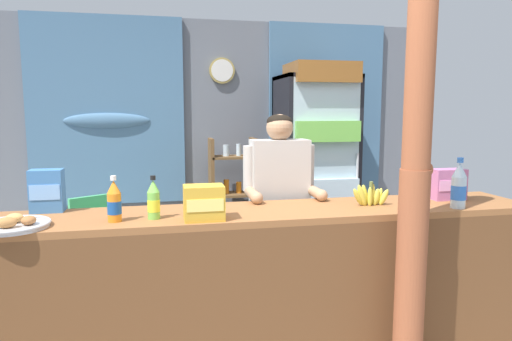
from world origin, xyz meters
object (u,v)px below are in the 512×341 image
object	(u,v)px
shopkeeper	(279,195)
snack_box_choco_powder	(204,203)
bottle_shelf_rack	(233,198)
drink_fridge	(316,155)
soda_bottle_orange_soda	(114,202)
snack_box_wafer	(448,184)
soda_bottle_lime_soda	(154,201)
snack_box_biscuit	(47,191)
timber_post	(415,179)
stall_counter	(271,275)
soda_bottle_water	(459,187)
plastic_lawn_chair	(101,240)
pastry_tray	(12,224)
banana_bunch	(370,196)

from	to	relation	value
shopkeeper	snack_box_choco_powder	bearing A→B (deg)	-133.96
bottle_shelf_rack	drink_fridge	bearing A→B (deg)	-10.48
soda_bottle_orange_soda	snack_box_wafer	xyz separation A→B (m)	(2.17, 0.18, -0.00)
drink_fridge	snack_box_wafer	bearing A→B (deg)	-79.07
soda_bottle_orange_soda	snack_box_wafer	bearing A→B (deg)	4.66
soda_bottle_lime_soda	snack_box_choco_powder	distance (m)	0.29
soda_bottle_lime_soda	snack_box_biscuit	world-z (taller)	snack_box_biscuit
timber_post	snack_box_wafer	world-z (taller)	timber_post
timber_post	snack_box_biscuit	size ratio (longest dim) A/B	9.89
snack_box_biscuit	stall_counter	bearing A→B (deg)	-14.65
drink_fridge	soda_bottle_water	xyz separation A→B (m)	(0.23, -1.99, -0.02)
plastic_lawn_chair	snack_box_biscuit	world-z (taller)	snack_box_biscuit
snack_box_choco_powder	soda_bottle_lime_soda	bearing A→B (deg)	163.73
plastic_lawn_chair	snack_box_wafer	world-z (taller)	snack_box_wafer
shopkeeper	snack_box_wafer	distance (m)	1.16
shopkeeper	pastry_tray	xyz separation A→B (m)	(-1.59, -0.61, 0.02)
soda_bottle_lime_soda	soda_bottle_orange_soda	xyz separation A→B (m)	(-0.21, -0.02, 0.00)
soda_bottle_water	snack_box_biscuit	world-z (taller)	soda_bottle_water
drink_fridge	pastry_tray	size ratio (longest dim) A/B	5.50
shopkeeper	soda_bottle_lime_soda	xyz separation A→B (m)	(-0.88, -0.54, 0.10)
snack_box_choco_powder	pastry_tray	size ratio (longest dim) A/B	0.59
drink_fridge	banana_bunch	world-z (taller)	drink_fridge
banana_bunch	stall_counter	bearing A→B (deg)	-171.08
shopkeeper	snack_box_biscuit	world-z (taller)	shopkeeper
pastry_tray	banana_bunch	size ratio (longest dim) A/B	1.40
soda_bottle_orange_soda	snack_box_choco_powder	bearing A→B (deg)	-7.02
bottle_shelf_rack	snack_box_choco_powder	world-z (taller)	bottle_shelf_rack
soda_bottle_lime_soda	pastry_tray	bearing A→B (deg)	-175.11
timber_post	snack_box_choco_powder	xyz separation A→B (m)	(-1.13, 0.26, -0.14)
timber_post	shopkeeper	world-z (taller)	timber_post
soda_bottle_orange_soda	snack_box_wafer	size ratio (longest dim) A/B	1.12
stall_counter	bottle_shelf_rack	world-z (taller)	bottle_shelf_rack
banana_bunch	plastic_lawn_chair	bearing A→B (deg)	144.81
bottle_shelf_rack	snack_box_wafer	bearing A→B (deg)	-57.81
shopkeeper	snack_box_wafer	world-z (taller)	shopkeeper
snack_box_choco_powder	banana_bunch	xyz separation A→B (m)	(1.08, 0.16, -0.04)
soda_bottle_lime_soda	stall_counter	bearing A→B (deg)	-1.82
drink_fridge	soda_bottle_water	world-z (taller)	drink_fridge
stall_counter	soda_bottle_orange_soda	world-z (taller)	soda_bottle_orange_soda
plastic_lawn_chair	soda_bottle_orange_soda	distance (m)	1.53
timber_post	soda_bottle_orange_soda	world-z (taller)	timber_post
plastic_lawn_chair	pastry_tray	distance (m)	1.54
stall_counter	snack_box_choco_powder	distance (m)	0.62
timber_post	drink_fridge	distance (m)	2.24
soda_bottle_water	drink_fridge	bearing A→B (deg)	96.47
banana_bunch	bottle_shelf_rack	bearing A→B (deg)	106.44
soda_bottle_water	pastry_tray	xyz separation A→B (m)	(-2.57, 0.04, -0.11)
soda_bottle_water	bottle_shelf_rack	bearing A→B (deg)	116.69
timber_post	pastry_tray	world-z (taller)	timber_post
soda_bottle_lime_soda	pastry_tray	xyz separation A→B (m)	(-0.72, -0.06, -0.08)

